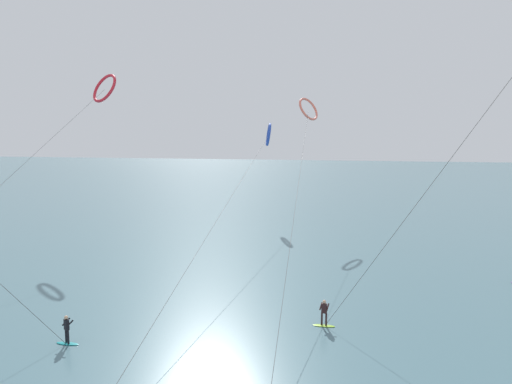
% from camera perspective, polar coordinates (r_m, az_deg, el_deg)
% --- Properties ---
extents(sea_water, '(400.00, 200.00, 0.08)m').
position_cam_1_polar(sea_water, '(111.94, 9.01, 0.89)').
color(sea_water, '#476B75').
rests_on(sea_water, ground).
extents(surfer_lime, '(1.40, 0.62, 1.70)m').
position_cam_1_polar(surfer_lime, '(30.63, 8.27, -14.53)').
color(surfer_lime, '#8CC62D').
rests_on(surfer_lime, ground).
extents(surfer_teal, '(1.40, 0.71, 1.70)m').
position_cam_1_polar(surfer_teal, '(30.02, -21.97, -15.45)').
color(surfer_teal, teal).
rests_on(surfer_teal, ground).
extents(kite_cobalt, '(3.15, 55.53, 13.54)m').
position_cam_1_polar(kite_cobalt, '(66.08, 1.50, 6.94)').
color(kite_cobalt, '#2647B7').
rests_on(kite_cobalt, ground).
extents(kite_coral, '(4.65, 48.36, 16.75)m').
position_cam_1_polar(kite_coral, '(61.93, 6.38, 9.93)').
color(kite_coral, '#EA7260').
rests_on(kite_coral, ground).
extents(kite_crimson, '(4.48, 37.18, 19.25)m').
position_cam_1_polar(kite_crimson, '(60.15, -17.95, 11.87)').
color(kite_crimson, red).
rests_on(kite_crimson, ground).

